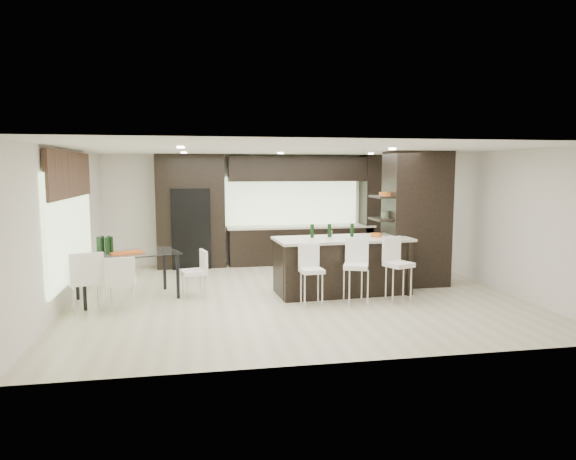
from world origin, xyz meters
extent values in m
plane|color=beige|center=(0.00, 0.00, 0.00)|extent=(8.00, 8.00, 0.00)
cube|color=silver|center=(0.00, 3.50, 1.35)|extent=(8.00, 0.02, 2.70)
cube|color=silver|center=(-4.00, 0.00, 1.35)|extent=(0.02, 7.00, 2.70)
cube|color=silver|center=(4.00, 0.00, 1.35)|extent=(0.02, 7.00, 2.70)
cube|color=white|center=(0.00, 0.00, 2.70)|extent=(8.00, 7.00, 0.02)
cube|color=#B2D199|center=(-3.96, 0.20, 1.35)|extent=(0.04, 3.20, 1.90)
cube|color=#B2D199|center=(0.60, 3.46, 1.55)|extent=(3.40, 0.04, 1.20)
cube|color=brown|center=(-3.93, 0.20, 2.25)|extent=(0.08, 3.00, 0.80)
cube|color=white|center=(0.00, 0.25, 2.68)|extent=(4.00, 3.00, 0.02)
cube|color=black|center=(0.50, 3.17, 1.35)|extent=(6.80, 0.68, 2.70)
cube|color=black|center=(-1.90, 3.12, 0.95)|extent=(0.90, 0.68, 1.90)
cube|color=black|center=(2.60, 0.40, 1.35)|extent=(1.20, 0.80, 2.70)
cube|color=black|center=(0.93, -0.04, 0.53)|extent=(2.62, 1.26, 1.06)
cube|color=white|center=(0.14, -0.87, 0.43)|extent=(0.41, 0.41, 0.85)
cube|color=white|center=(0.93, -0.89, 0.46)|extent=(0.53, 0.53, 0.92)
cube|color=white|center=(1.71, -0.89, 0.46)|extent=(0.53, 0.53, 0.93)
cube|color=black|center=(0.56, -0.25, 0.26)|extent=(1.34, 0.53, 0.51)
cube|color=white|center=(-3.02, 0.18, 0.42)|extent=(1.99, 1.52, 0.84)
cube|color=white|center=(-3.02, -0.63, 0.43)|extent=(0.50, 0.50, 0.86)
cube|color=white|center=(-3.57, -0.65, 0.48)|extent=(0.64, 0.64, 0.95)
cube|color=white|center=(-1.85, 0.18, 0.39)|extent=(0.52, 0.52, 0.79)
camera|label=1|loc=(-1.80, -9.29, 2.34)|focal=32.00mm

